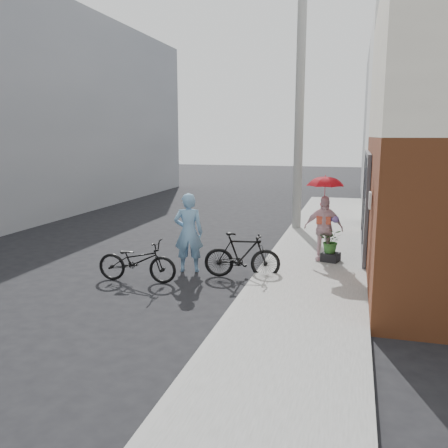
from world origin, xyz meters
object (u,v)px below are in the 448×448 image
at_px(officer, 189,233).
at_px(bike_right, 242,255).
at_px(bike_left, 137,261).
at_px(kimono_woman, 323,228).
at_px(planter, 331,257).
at_px(utility_pole, 299,121).

xyz_separation_m(officer, bike_right, (1.27, -0.16, -0.40)).
bearing_deg(bike_left, kimono_woman, -60.59).
bearing_deg(bike_right, planter, -60.22).
xyz_separation_m(utility_pole, officer, (-1.77, -5.35, -2.61)).
relative_size(utility_pole, kimono_woman, 4.56).
height_order(utility_pole, officer, utility_pole).
relative_size(bike_left, planter, 4.50).
bearing_deg(kimono_woman, officer, -154.19).
relative_size(bike_right, planter, 4.34).
xyz_separation_m(utility_pole, bike_right, (-0.50, -5.51, -3.01)).
height_order(utility_pole, kimono_woman, utility_pole).
bearing_deg(bike_left, bike_right, -70.62).
xyz_separation_m(utility_pole, kimono_woman, (1.11, -4.00, -2.61)).
relative_size(officer, planter, 4.70).
height_order(bike_right, kimono_woman, kimono_woman).
xyz_separation_m(officer, planter, (3.07, 1.29, -0.67)).
bearing_deg(bike_right, kimono_woman, -55.90).
distance_m(bike_left, kimono_woman, 4.39).
distance_m(officer, planter, 3.40).
bearing_deg(planter, bike_right, -141.07).
height_order(bike_left, bike_right, bike_right).
bearing_deg(officer, planter, -171.44).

